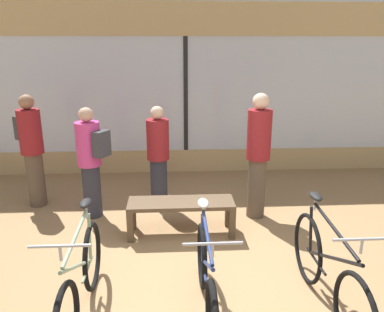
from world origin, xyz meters
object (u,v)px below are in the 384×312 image
Objects in this scene: bicycle_right at (327,274)px; customer_near_bench at (91,160)px; customer_by_window at (158,155)px; bicycle_left at (81,282)px; display_bench at (181,207)px; bicycle_center at (206,280)px; customer_mid_floor at (32,147)px; customer_near_rack at (258,152)px.

bicycle_right is 1.12× the size of customer_near_bench.
customer_near_bench is (-0.95, -0.32, 0.05)m from customer_by_window.
bicycle_left is 1.06× the size of customer_near_bench.
bicycle_right is 3.06m from customer_by_window.
bicycle_right reaches higher than bicycle_left.
bicycle_left is 1.85m from display_bench.
display_bench is (-0.19, 1.60, 0.01)m from bicycle_center.
customer_mid_floor reaches higher than customer_near_bench.
bicycle_right is (2.27, -0.03, 0.02)m from bicycle_left.
bicycle_right is 1.00× the size of customer_near_rack.
customer_near_rack is 1.04× the size of customer_mid_floor.
display_bench is at bearing -71.23° from customer_by_window.
customer_near_rack is (1.12, 0.50, 0.61)m from display_bench.
bicycle_left is 3.00m from customer_near_rack.
customer_near_bench is (-1.27, 0.61, 0.49)m from display_bench.
customer_near_rack is at bearing 24.04° from display_bench.
bicycle_center is at bearing -1.03° from bicycle_left.
customer_mid_floor reaches higher than customer_by_window.
display_bench is 1.49m from customer_near_bench.
bicycle_left is 0.94× the size of customer_near_rack.
bicycle_right is at bearing -0.63° from bicycle_center.
bicycle_left is at bearing 179.17° from bicycle_right.
customer_mid_floor is at bearing 132.19° from bicycle_center.
display_bench is (-1.32, 1.62, -0.03)m from bicycle_right.
customer_near_bench is (-2.59, 2.23, 0.46)m from bicycle_right.
customer_near_bench reaches higher than bicycle_left.
display_bench is 0.80× the size of customer_mid_floor.
customer_near_bench is at bearing 98.22° from bicycle_left.
customer_near_rack reaches higher than display_bench.
customer_by_window is 1.94m from customer_mid_floor.
customer_by_window is at bearing 75.90° from bicycle_left.
customer_by_window is at bearing 101.24° from bicycle_center.
customer_by_window is (-0.51, 2.54, 0.45)m from bicycle_center.
customer_near_rack is 1.12× the size of customer_near_bench.
bicycle_left is 2.27m from bicycle_right.
customer_mid_floor is at bearing 175.66° from customer_by_window.
customer_near_bench reaches higher than display_bench.
customer_by_window reaches higher than bicycle_left.
bicycle_center is 1.02× the size of customer_near_bench.
customer_mid_floor is (-2.44, 2.69, 0.57)m from bicycle_center.
customer_near_rack reaches higher than customer_by_window.
customer_near_rack is at bearing 66.05° from bicycle_center.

